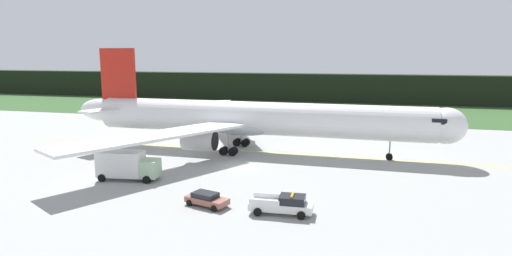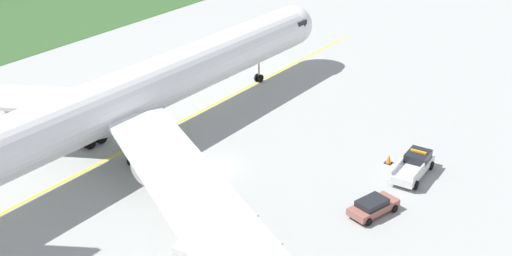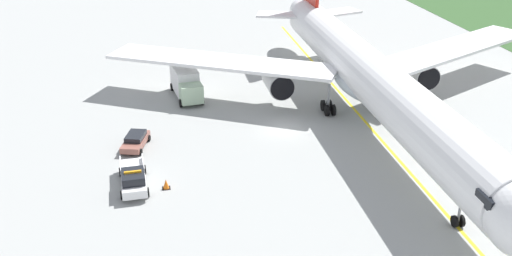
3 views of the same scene
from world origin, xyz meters
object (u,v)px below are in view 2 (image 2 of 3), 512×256
object	(u,v)px
airliner	(132,96)
staff_car	(373,206)
catering_truck	(216,245)
ops_pickup_truck	(414,165)
apron_cone	(389,159)

from	to	relation	value
airliner	staff_car	xyz separation A→B (m)	(1.90, -23.30, -4.25)
airliner	catering_truck	size ratio (longest dim) A/B	8.01
ops_pickup_truck	catering_truck	world-z (taller)	catering_truck
ops_pickup_truck	catering_truck	distance (m)	20.45
airliner	catering_truck	distance (m)	20.45
airliner	staff_car	world-z (taller)	airliner
airliner	apron_cone	size ratio (longest dim) A/B	70.67
catering_truck	apron_cone	world-z (taller)	catering_truck
catering_truck	apron_cone	distance (m)	20.56
ops_pickup_truck	airliner	bearing A→B (deg)	111.85
airliner	catering_truck	xyz separation A→B (m)	(-10.09, -17.50, -3.17)
airliner	ops_pickup_truck	world-z (taller)	airliner
airliner	staff_car	size ratio (longest dim) A/B	12.90
catering_truck	staff_car	distance (m)	13.36
ops_pickup_truck	catering_truck	bearing A→B (deg)	162.85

